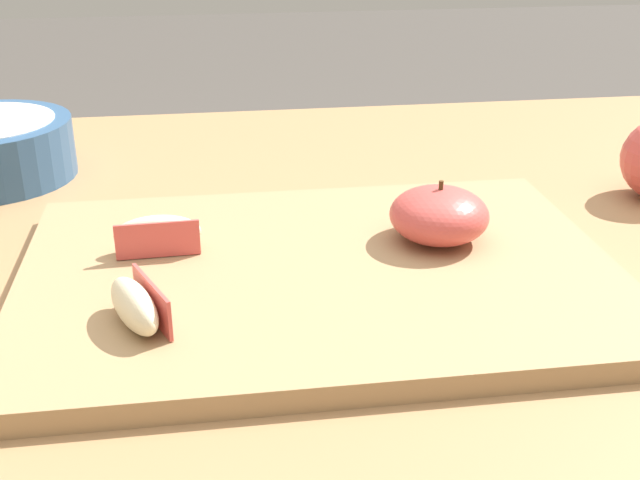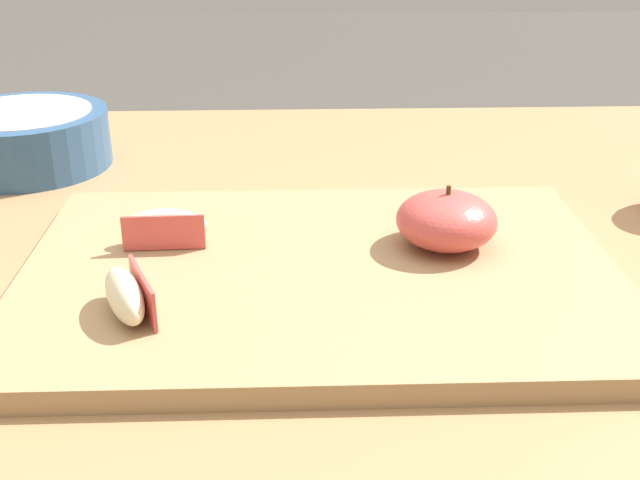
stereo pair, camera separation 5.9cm
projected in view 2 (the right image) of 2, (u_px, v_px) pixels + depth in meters
name	position (u px, v px, depth m)	size (l,w,h in m)	color
dining_table	(404.00, 354.00, 0.69)	(1.34, 0.90, 0.72)	#9E754C
cutting_board	(320.00, 275.00, 0.61)	(0.44, 0.31, 0.02)	#A37F56
apple_half_skin_up	(446.00, 220.00, 0.62)	(0.08, 0.08, 0.05)	#D14C47
apple_wedge_near_knife	(126.00, 295.00, 0.53)	(0.05, 0.07, 0.03)	beige
apple_wedge_back	(165.00, 227.00, 0.63)	(0.07, 0.03, 0.03)	beige
ceramic_fruit_bowl	(24.00, 137.00, 0.84)	(0.17, 0.17, 0.06)	#2D517A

